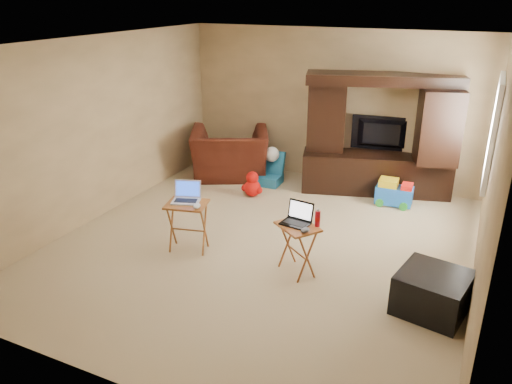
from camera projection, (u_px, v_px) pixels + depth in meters
The scene contains 22 objects.
floor at pixel (263, 244), 6.43m from camera, with size 5.50×5.50×0.00m, color #CBB38D.
ceiling at pixel (264, 43), 5.49m from camera, with size 5.50×5.50×0.00m, color silver.
wall_back at pixel (332, 106), 8.26m from camera, with size 5.00×5.00×0.00m, color tan.
wall_front at pixel (108, 253), 3.65m from camera, with size 5.00×5.00×0.00m, color tan.
wall_left at pixel (100, 129), 6.94m from camera, with size 5.50×5.50×0.00m, color tan.
wall_right at pixel (491, 183), 4.97m from camera, with size 5.50×5.50×0.00m, color tan.
window_pane at pixel (495, 132), 6.23m from camera, with size 1.20×1.20×0.00m, color white.
window_frame at pixel (493, 131), 6.23m from camera, with size 0.06×1.14×1.34m, color white.
entertainment_center at pixel (379, 135), 7.77m from camera, with size 2.31×0.58×1.89m, color black.
television at pixel (381, 134), 7.94m from camera, with size 0.96×0.13×0.55m, color black.
recliner at pixel (230, 154), 8.62m from camera, with size 1.29×1.12×0.84m, color #44170E.
child_rocker at pixel (269, 169), 8.32m from camera, with size 0.41×0.47×0.55m, color #175880, non-canonical shape.
plush_toy at pixel (252, 184), 7.86m from camera, with size 0.37×0.31×0.41m, color red, non-canonical shape.
push_toy at pixel (394, 192), 7.53m from camera, with size 0.55×0.39×0.41m, color blue, non-canonical shape.
ottoman at pixel (432, 292), 5.03m from camera, with size 0.66×0.66×0.42m, color black.
tray_table_left at pixel (188, 227), 6.18m from camera, with size 0.49×0.39×0.63m, color #9F5C26.
tray_table_right at pixel (297, 249), 5.69m from camera, with size 0.46×0.37×0.60m, color #AD6329.
laptop_left at pixel (185, 193), 6.05m from camera, with size 0.33×0.27×0.24m, color silver.
laptop_right at pixel (295, 215), 5.56m from camera, with size 0.31×0.26×0.24m, color black.
mouse_left at pixel (197, 206), 5.92m from camera, with size 0.08×0.13×0.05m, color white.
mouse_right at pixel (305, 230), 5.41m from camera, with size 0.08×0.12×0.05m, color #404045.
water_bottle at pixel (318, 219), 5.53m from camera, with size 0.06×0.06×0.18m, color red.
Camera 1 is at (2.35, -5.20, 3.04)m, focal length 35.00 mm.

